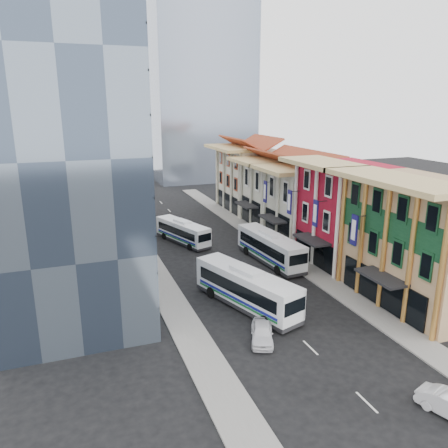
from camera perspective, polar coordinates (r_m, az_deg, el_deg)
name	(u,v)px	position (r m, az deg, el deg)	size (l,w,h in m)	color
ground	(317,354)	(36.07, 12.08, -16.30)	(200.00, 200.00, 0.00)	black
sidewalk_right	(283,253)	(57.19, 7.71, -3.74)	(3.00, 90.00, 0.15)	slate
sidewalk_left	(153,269)	(51.86, -9.26, -5.86)	(3.00, 90.00, 0.15)	slate
shophouse_tan	(420,243)	(45.45, 24.27, -2.26)	(8.00, 14.00, 12.00)	tan
shophouse_red	(345,214)	(54.26, 15.55, 1.30)	(8.00, 10.00, 12.00)	maroon
shophouse_cream_near	(304,205)	(62.21, 10.45, 2.45)	(8.00, 9.00, 10.00)	beige
shophouse_cream_mid	(275,193)	(69.92, 6.73, 4.04)	(8.00, 9.00, 10.00)	beige
shophouse_cream_far	(249,179)	(79.17, 3.32, 5.83)	(8.00, 12.00, 11.00)	beige
office_tower	(63,145)	(44.75, -20.23, 9.71)	(12.00, 26.00, 30.00)	#3A475C
office_block_far	(74,185)	(68.62, -18.97, 4.78)	(10.00, 18.00, 14.00)	gray
bus_left_near	(246,287)	(41.72, 2.92, -8.28)	(2.90, 12.36, 3.97)	silver
bus_left_far	(183,231)	(60.74, -5.42, -0.96)	(2.38, 10.17, 3.26)	white
bus_right	(270,247)	(53.38, 6.06, -3.01)	(2.79, 11.93, 3.82)	silver
sedan_left	(262,333)	(36.80, 4.99, -13.94)	(1.77, 4.37, 1.49)	silver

